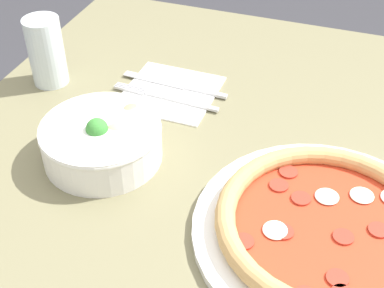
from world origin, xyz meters
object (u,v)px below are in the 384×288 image
object	(u,v)px
pizza	(327,227)
fork	(167,98)
glass	(46,51)
knife	(179,86)
bowl	(102,139)

from	to	relation	value
pizza	fork	world-z (taller)	pizza
pizza	glass	world-z (taller)	glass
fork	glass	xyz separation A→B (m)	(-0.01, 0.21, 0.05)
knife	glass	size ratio (longest dim) A/B	1.62
bowl	glass	world-z (taller)	glass
fork	glass	bearing A→B (deg)	6.93
glass	knife	bearing A→B (deg)	-75.98
bowl	knife	xyz separation A→B (m)	(0.21, -0.04, -0.03)
pizza	fork	bearing A→B (deg)	54.67
bowl	fork	distance (m)	0.17
bowl	fork	world-z (taller)	bowl
fork	knife	world-z (taller)	same
fork	glass	world-z (taller)	glass
pizza	knife	world-z (taller)	pizza
bowl	fork	bearing A→B (deg)	-11.24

